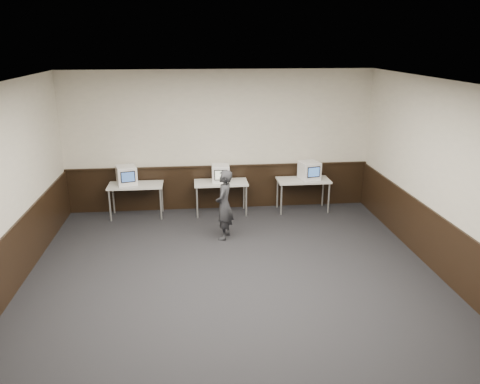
% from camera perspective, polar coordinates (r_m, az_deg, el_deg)
% --- Properties ---
extents(floor, '(8.00, 8.00, 0.00)m').
position_cam_1_polar(floor, '(7.55, -0.47, -12.19)').
color(floor, black).
rests_on(floor, ground).
extents(ceiling, '(8.00, 8.00, 0.00)m').
position_cam_1_polar(ceiling, '(6.55, -0.54, 12.77)').
color(ceiling, white).
rests_on(ceiling, back_wall).
extents(back_wall, '(7.00, 0.00, 7.00)m').
position_cam_1_polar(back_wall, '(10.74, -2.54, 6.20)').
color(back_wall, beige).
rests_on(back_wall, ground).
extents(right_wall, '(0.00, 8.00, 8.00)m').
position_cam_1_polar(right_wall, '(8.00, 25.32, 0.28)').
color(right_wall, beige).
rests_on(right_wall, ground).
extents(wainscot_back, '(6.98, 0.04, 1.00)m').
position_cam_1_polar(wainscot_back, '(11.00, -2.46, 0.57)').
color(wainscot_back, black).
rests_on(wainscot_back, back_wall).
extents(wainscot_left, '(0.04, 7.98, 1.00)m').
position_cam_1_polar(wainscot_left, '(7.83, -27.09, -9.04)').
color(wainscot_left, black).
rests_on(wainscot_left, left_wall).
extents(wainscot_right, '(0.04, 7.98, 1.00)m').
position_cam_1_polar(wainscot_right, '(8.36, 24.20, -6.92)').
color(wainscot_right, black).
rests_on(wainscot_right, right_wall).
extents(wainscot_rail, '(6.98, 0.06, 0.04)m').
position_cam_1_polar(wainscot_rail, '(10.84, -2.49, 3.16)').
color(wainscot_rail, black).
rests_on(wainscot_rail, wainscot_back).
extents(desk_left, '(1.20, 0.60, 0.75)m').
position_cam_1_polar(desk_left, '(10.65, -12.60, 0.54)').
color(desk_left, silver).
rests_on(desk_left, ground).
extents(desk_center, '(1.20, 0.60, 0.75)m').
position_cam_1_polar(desk_center, '(10.59, -2.34, 0.88)').
color(desk_center, silver).
rests_on(desk_center, ground).
extents(desk_right, '(1.20, 0.60, 0.75)m').
position_cam_1_polar(desk_right, '(10.86, 7.71, 1.17)').
color(desk_right, silver).
rests_on(desk_right, ground).
extents(emac_left, '(0.52, 0.53, 0.42)m').
position_cam_1_polar(emac_left, '(10.62, -13.66, 2.00)').
color(emac_left, white).
rests_on(emac_left, desk_left).
extents(emac_center, '(0.40, 0.43, 0.39)m').
position_cam_1_polar(emac_center, '(10.52, -2.38, 2.28)').
color(emac_center, white).
rests_on(emac_center, desk_center).
extents(emac_right, '(0.50, 0.51, 0.41)m').
position_cam_1_polar(emac_right, '(10.82, 8.46, 2.61)').
color(emac_right, white).
rests_on(emac_right, desk_right).
extents(person, '(0.49, 0.60, 1.41)m').
position_cam_1_polar(person, '(9.22, -1.94, -1.59)').
color(person, '#25262A').
rests_on(person, ground).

